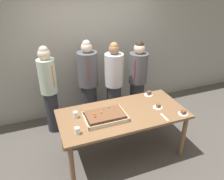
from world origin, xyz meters
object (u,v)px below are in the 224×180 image
at_px(person_striped_tie_right, 49,89).
at_px(drink_cup_nearest, 75,115).
at_px(party_table, 123,117).
at_px(drink_cup_middle, 77,131).
at_px(person_serving_front, 138,80).
at_px(person_far_right_suit, 114,84).
at_px(plated_slice_far_left, 158,107).
at_px(person_green_shirt_behind, 88,82).
at_px(sheet_cake, 105,116).
at_px(cake_server_utensil, 164,117).
at_px(plated_slice_near_right, 149,94).
at_px(plated_slice_near_left, 183,113).

bearing_deg(person_striped_tie_right, drink_cup_nearest, -15.14).
distance_m(party_table, drink_cup_nearest, 0.74).
bearing_deg(drink_cup_middle, party_table, 17.85).
height_order(person_serving_front, person_far_right_suit, person_far_right_suit).
relative_size(plated_slice_far_left, person_green_shirt_behind, 0.09).
bearing_deg(sheet_cake, cake_server_utensil, -18.86).
relative_size(plated_slice_far_left, person_striped_tie_right, 0.09).
relative_size(party_table, person_green_shirt_behind, 1.17).
relative_size(sheet_cake, person_far_right_suit, 0.37).
xyz_separation_m(party_table, drink_cup_middle, (-0.77, -0.25, 0.14)).
xyz_separation_m(person_serving_front, person_striped_tie_right, (-1.70, 0.13, 0.05)).
distance_m(party_table, plated_slice_near_right, 0.76).
height_order(drink_cup_nearest, person_far_right_suit, person_far_right_suit).
distance_m(party_table, plated_slice_near_left, 0.93).
height_order(plated_slice_near_right, drink_cup_middle, drink_cup_middle).
height_order(sheet_cake, cake_server_utensil, sheet_cake).
height_order(plated_slice_near_left, plated_slice_near_right, plated_slice_near_right).
height_order(plated_slice_near_left, plated_slice_far_left, plated_slice_far_left).
distance_m(plated_slice_far_left, person_far_right_suit, 1.03).
distance_m(drink_cup_nearest, person_striped_tie_right, 0.96).
xyz_separation_m(drink_cup_nearest, cake_server_utensil, (1.25, -0.47, -0.05)).
bearing_deg(plated_slice_near_right, plated_slice_far_left, -99.41).
distance_m(plated_slice_near_left, plated_slice_far_left, 0.40).
relative_size(party_table, plated_slice_near_left, 13.20).
bearing_deg(drink_cup_middle, plated_slice_near_left, -4.02).
relative_size(sheet_cake, plated_slice_near_left, 4.15).
bearing_deg(plated_slice_near_right, party_table, -151.29).
distance_m(plated_slice_near_left, person_green_shirt_behind, 1.83).
distance_m(plated_slice_near_left, person_serving_front, 1.29).
xyz_separation_m(party_table, plated_slice_near_left, (0.85, -0.36, 0.11)).
height_order(plated_slice_far_left, drink_cup_nearest, drink_cup_nearest).
xyz_separation_m(party_table, person_green_shirt_behind, (-0.24, 1.11, 0.16)).
height_order(plated_slice_near_right, person_serving_front, person_serving_front).
relative_size(drink_cup_middle, cake_server_utensil, 0.50).
bearing_deg(person_far_right_suit, cake_server_utensil, 43.70).
bearing_deg(person_striped_tie_right, plated_slice_near_left, 20.70).
bearing_deg(party_table, drink_cup_middle, -162.15).
bearing_deg(drink_cup_nearest, sheet_cake, -24.21).
bearing_deg(cake_server_utensil, person_far_right_suit, 105.48).
bearing_deg(plated_slice_far_left, cake_server_utensil, -100.87).
relative_size(plated_slice_near_left, person_serving_front, 0.09).
bearing_deg(party_table, person_striped_tie_right, 133.06).
xyz_separation_m(plated_slice_far_left, person_green_shirt_behind, (-0.83, 1.18, 0.05)).
bearing_deg(plated_slice_far_left, person_green_shirt_behind, 125.23).
bearing_deg(plated_slice_near_left, person_far_right_suit, 117.62).
relative_size(sheet_cake, drink_cup_nearest, 6.23).
xyz_separation_m(cake_server_utensil, person_striped_tie_right, (-1.52, 1.39, 0.09)).
xyz_separation_m(sheet_cake, person_serving_front, (1.02, 0.97, -0.00)).
bearing_deg(party_table, plated_slice_far_left, -6.35).
bearing_deg(plated_slice_near_right, person_green_shirt_behind, 140.27).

